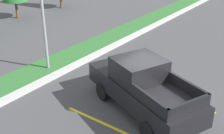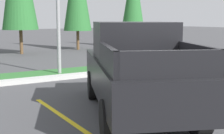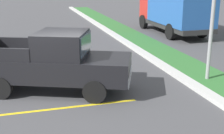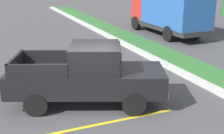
# 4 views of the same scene
# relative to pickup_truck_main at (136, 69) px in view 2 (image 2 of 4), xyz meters

# --- Properties ---
(ground_plane) EXTENTS (120.00, 120.00, 0.00)m
(ground_plane) POSITION_rel_pickup_truck_main_xyz_m (0.45, -0.18, -1.04)
(ground_plane) COLOR #424244
(parking_line_near) EXTENTS (0.12, 4.80, 0.01)m
(parking_line_near) POSITION_rel_pickup_truck_main_xyz_m (-1.57, -0.05, -1.04)
(parking_line_near) COLOR yellow
(parking_line_near) RESTS_ON ground
(parking_line_far) EXTENTS (0.12, 4.80, 0.01)m
(parking_line_far) POSITION_rel_pickup_truck_main_xyz_m (1.53, -0.05, -1.04)
(parking_line_far) COLOR yellow
(parking_line_far) RESTS_ON ground
(curb_strip) EXTENTS (56.00, 0.40, 0.15)m
(curb_strip) POSITION_rel_pickup_truck_main_xyz_m (0.45, 4.82, -0.97)
(curb_strip) COLOR #B2B2AD
(curb_strip) RESTS_ON ground
(grass_median) EXTENTS (56.00, 1.80, 0.06)m
(grass_median) POSITION_rel_pickup_truck_main_xyz_m (0.45, 5.92, -1.01)
(grass_median) COLOR #2D662D
(grass_median) RESTS_ON ground
(pickup_truck_main) EXTENTS (3.76, 5.54, 2.10)m
(pickup_truck_main) POSITION_rel_pickup_truck_main_xyz_m (0.00, 0.00, 0.00)
(pickup_truck_main) COLOR black
(pickup_truck_main) RESTS_ON ground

